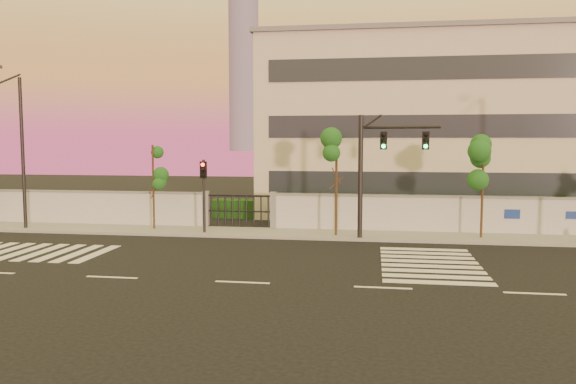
{
  "coord_description": "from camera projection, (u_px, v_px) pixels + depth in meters",
  "views": [
    {
      "loc": [
        4.61,
        -19.37,
        5.07
      ],
      "look_at": [
        0.75,
        6.0,
        2.76
      ],
      "focal_mm": 35.0,
      "sensor_mm": 36.0,
      "label": 1
    }
  ],
  "objects": [
    {
      "name": "ground",
      "position": [
        242.0,
        282.0,
        20.21
      ],
      "size": [
        120.0,
        120.0,
        0.0
      ],
      "primitive_type": "plane",
      "color": "black",
      "rests_on": "ground"
    },
    {
      "name": "distant_skyscraper",
      "position": [
        244.0,
        35.0,
        300.08
      ],
      "size": [
        16.0,
        16.0,
        118.0
      ],
      "color": "slate",
      "rests_on": "ground"
    },
    {
      "name": "sidewalk",
      "position": [
        287.0,
        233.0,
        30.55
      ],
      "size": [
        60.0,
        3.0,
        0.15
      ],
      "primitive_type": "cube",
      "color": "gray",
      "rests_on": "ground"
    },
    {
      "name": "street_tree_d",
      "position": [
        337.0,
        160.0,
        29.24
      ],
      "size": [
        1.64,
        1.31,
        5.6
      ],
      "color": "#382314",
      "rests_on": "ground"
    },
    {
      "name": "street_tree_c",
      "position": [
        153.0,
        168.0,
        31.53
      ],
      "size": [
        1.4,
        1.11,
        4.88
      ],
      "color": "#382314",
      "rests_on": "ground"
    },
    {
      "name": "streetlight_west",
      "position": [
        20.0,
        145.0,
        31.51
      ],
      "size": [
        0.54,
        2.18,
        9.06
      ],
      "color": "black",
      "rests_on": "ground"
    },
    {
      "name": "traffic_signal_main",
      "position": [
        377.0,
        162.0,
        28.37
      ],
      "size": [
        4.03,
        0.85,
        6.41
      ],
      "rotation": [
        0.0,
        0.0,
        -0.18
      ],
      "color": "black",
      "rests_on": "ground"
    },
    {
      "name": "institutional_building",
      "position": [
        436.0,
        126.0,
        39.96
      ],
      "size": [
        24.4,
        12.4,
        12.25
      ],
      "color": "beige",
      "rests_on": "ground"
    },
    {
      "name": "street_tree_e",
      "position": [
        484.0,
        165.0,
        28.56
      ],
      "size": [
        1.54,
        1.23,
        5.24
      ],
      "color": "#382314",
      "rests_on": "ground"
    },
    {
      "name": "road_markings",
      "position": [
        227.0,
        259.0,
        24.15
      ],
      "size": [
        57.0,
        7.62,
        0.02
      ],
      "color": "silver",
      "rests_on": "ground"
    },
    {
      "name": "perimeter_wall",
      "position": [
        293.0,
        212.0,
        31.92
      ],
      "size": [
        60.0,
        0.36,
        2.2
      ],
      "color": "#ADB0B4",
      "rests_on": "ground"
    },
    {
      "name": "hedge_row",
      "position": [
        316.0,
        211.0,
        34.48
      ],
      "size": [
        41.0,
        4.25,
        1.8
      ],
      "color": "black",
      "rests_on": "ground"
    },
    {
      "name": "traffic_signal_secondary",
      "position": [
        204.0,
        187.0,
        30.25
      ],
      "size": [
        0.32,
        0.32,
        4.1
      ],
      "rotation": [
        0.0,
        0.0,
        0.28
      ],
      "color": "black",
      "rests_on": "ground"
    }
  ]
}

